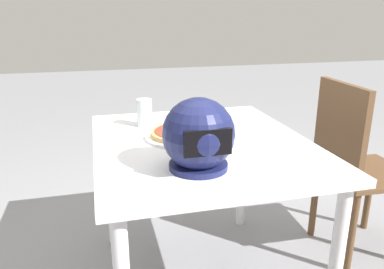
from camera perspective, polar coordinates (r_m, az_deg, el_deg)
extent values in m
cube|color=white|center=(1.55, 1.44, -1.43)|extent=(0.86, 1.01, 0.03)
cylinder|color=white|center=(2.19, 7.60, -5.54)|extent=(0.05, 0.05, 0.67)
cylinder|color=white|center=(2.05, -12.30, -7.55)|extent=(0.05, 0.05, 0.67)
cylinder|color=white|center=(1.51, 20.85, -18.46)|extent=(0.05, 0.05, 0.67)
cylinder|color=white|center=(1.58, -1.42, -0.28)|extent=(0.31, 0.31, 0.01)
cylinder|color=tan|center=(1.58, -1.42, 0.24)|extent=(0.27, 0.27, 0.02)
cylinder|color=red|center=(1.57, -1.42, 0.60)|extent=(0.24, 0.24, 0.00)
sphere|color=#234C1E|center=(1.60, -1.02, 1.38)|extent=(0.04, 0.04, 0.04)
sphere|color=#234C1E|center=(1.55, -0.88, 0.69)|extent=(0.03, 0.03, 0.03)
sphere|color=#234C1E|center=(1.54, -0.66, 0.67)|extent=(0.04, 0.04, 0.04)
cylinder|color=#E0D172|center=(1.60, -1.68, 1.16)|extent=(0.02, 0.02, 0.01)
cylinder|color=#E0D172|center=(1.56, -3.74, 0.83)|extent=(0.02, 0.02, 0.02)
cylinder|color=#E0D172|center=(1.59, 2.29, 1.18)|extent=(0.02, 0.02, 0.02)
sphere|color=#191E4C|center=(1.24, 0.99, 0.07)|extent=(0.24, 0.24, 0.24)
cylinder|color=#191E4C|center=(1.28, 0.97, -4.69)|extent=(0.20, 0.20, 0.02)
cube|color=black|center=(1.14, 2.43, -1.25)|extent=(0.15, 0.02, 0.08)
cylinder|color=silver|center=(1.74, -7.22, 3.28)|extent=(0.07, 0.07, 0.13)
cube|color=brown|center=(2.09, 24.99, -5.26)|extent=(0.42, 0.42, 0.02)
cube|color=brown|center=(1.91, 21.46, 0.59)|extent=(0.05, 0.38, 0.45)
cylinder|color=brown|center=(2.40, 25.18, -8.22)|extent=(0.04, 0.04, 0.43)
cylinder|color=brown|center=(2.22, 18.04, -9.47)|extent=(0.04, 0.04, 0.43)
cylinder|color=brown|center=(1.97, 22.99, -13.72)|extent=(0.04, 0.04, 0.43)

